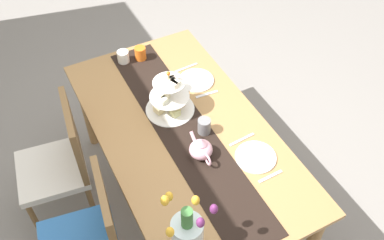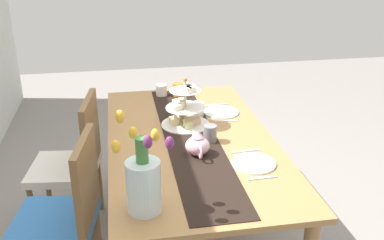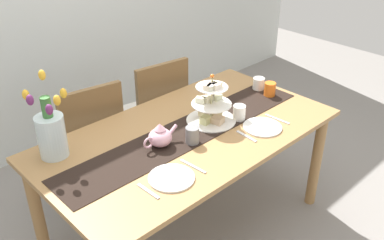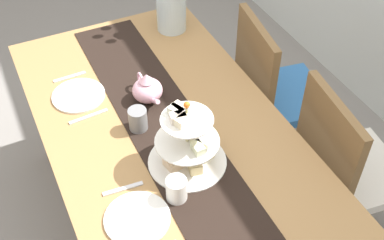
# 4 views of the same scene
# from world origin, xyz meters

# --- Properties ---
(dining_table) EXTENTS (1.75, 0.94, 0.74)m
(dining_table) POSITION_xyz_m (0.00, 0.00, 0.64)
(dining_table) COLOR #A37747
(dining_table) RESTS_ON ground_plane
(chair_left) EXTENTS (0.48, 0.48, 0.91)m
(chair_left) POSITION_xyz_m (-0.27, 0.70, 0.50)
(chair_left) COLOR brown
(chair_left) RESTS_ON ground_plane
(chair_right) EXTENTS (0.47, 0.47, 0.91)m
(chair_right) POSITION_xyz_m (0.31, 0.70, 0.50)
(chair_right) COLOR brown
(chair_right) RESTS_ON ground_plane
(table_runner) EXTENTS (1.68, 0.30, 0.00)m
(table_runner) POSITION_xyz_m (0.00, 0.00, 0.74)
(table_runner) COLOR black
(table_runner) RESTS_ON dining_table
(tiered_cake_stand) EXTENTS (0.30, 0.30, 0.30)m
(tiered_cake_stand) POSITION_xyz_m (0.19, 0.00, 0.84)
(tiered_cake_stand) COLOR beige
(tiered_cake_stand) RESTS_ON table_runner
(teapot) EXTENTS (0.24, 0.13, 0.14)m
(teapot) POSITION_xyz_m (-0.21, 0.00, 0.80)
(teapot) COLOR #E5A8BC
(teapot) RESTS_ON table_runner
(tulip_vase) EXTENTS (0.23, 0.25, 0.45)m
(tulip_vase) POSITION_xyz_m (-0.67, 0.32, 0.88)
(tulip_vase) COLOR silver
(tulip_vase) RESTS_ON dining_table
(cream_jug) EXTENTS (0.08, 0.08, 0.08)m
(cream_jug) POSITION_xyz_m (0.75, 0.09, 0.78)
(cream_jug) COLOR white
(cream_jug) RESTS_ON dining_table
(dinner_plate_left) EXTENTS (0.23, 0.23, 0.01)m
(dinner_plate_left) POSITION_xyz_m (-0.37, -0.26, 0.75)
(dinner_plate_left) COLOR white
(dinner_plate_left) RESTS_ON dining_table
(fork_left) EXTENTS (0.02, 0.15, 0.01)m
(fork_left) POSITION_xyz_m (-0.51, -0.26, 0.74)
(fork_left) COLOR silver
(fork_left) RESTS_ON dining_table
(knife_left) EXTENTS (0.03, 0.17, 0.01)m
(knife_left) POSITION_xyz_m (-0.22, -0.26, 0.74)
(knife_left) COLOR silver
(knife_left) RESTS_ON dining_table
(dinner_plate_right) EXTENTS (0.23, 0.23, 0.01)m
(dinner_plate_right) POSITION_xyz_m (0.35, -0.26, 0.75)
(dinner_plate_right) COLOR white
(dinner_plate_right) RESTS_ON dining_table
(fork_right) EXTENTS (0.03, 0.15, 0.01)m
(fork_right) POSITION_xyz_m (0.20, -0.26, 0.74)
(fork_right) COLOR silver
(fork_right) RESTS_ON dining_table
(knife_right) EXTENTS (0.02, 0.17, 0.01)m
(knife_right) POSITION_xyz_m (0.49, -0.26, 0.74)
(knife_right) COLOR silver
(knife_right) RESTS_ON dining_table
(mug_grey) EXTENTS (0.08, 0.08, 0.09)m
(mug_grey) POSITION_xyz_m (-0.07, -0.10, 0.79)
(mug_grey) COLOR slate
(mug_grey) RESTS_ON table_runner
(mug_white_text) EXTENTS (0.08, 0.08, 0.09)m
(mug_white_text) POSITION_xyz_m (0.32, -0.10, 0.79)
(mug_white_text) COLOR white
(mug_white_text) RESTS_ON dining_table
(mug_orange) EXTENTS (0.08, 0.08, 0.09)m
(mug_orange) POSITION_xyz_m (0.72, -0.03, 0.79)
(mug_orange) COLOR orange
(mug_orange) RESTS_ON dining_table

